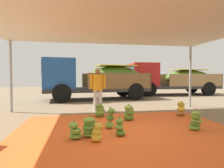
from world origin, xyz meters
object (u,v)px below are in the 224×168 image
at_px(banana_bunch_5, 120,128).
at_px(banana_bunch_7, 90,128).
at_px(banana_bunch_8, 100,111).
at_px(cargo_truck_far, 170,79).
at_px(banana_bunch_4, 110,119).
at_px(banana_bunch_0, 97,133).
at_px(banana_bunch_1, 75,131).
at_px(banana_bunch_2, 181,109).
at_px(banana_bunch_6, 196,121).
at_px(cargo_truck_main, 95,79).
at_px(banana_bunch_3, 129,113).
at_px(worker_0, 98,86).

bearing_deg(banana_bunch_5, banana_bunch_7, 175.36).
distance_m(banana_bunch_5, banana_bunch_8, 2.15).
bearing_deg(cargo_truck_far, banana_bunch_4, -125.37).
distance_m(banana_bunch_0, banana_bunch_7, 0.38).
xyz_separation_m(banana_bunch_5, cargo_truck_far, (6.09, 9.39, 1.04)).
distance_m(banana_bunch_4, cargo_truck_far, 10.78).
xyz_separation_m(banana_bunch_1, banana_bunch_8, (0.79, 2.21, 0.03)).
height_order(banana_bunch_2, banana_bunch_4, banana_bunch_4).
bearing_deg(banana_bunch_6, banana_bunch_8, 137.52).
height_order(banana_bunch_6, cargo_truck_main, cargo_truck_main).
distance_m(banana_bunch_3, banana_bunch_6, 1.92).
bearing_deg(banana_bunch_5, banana_bunch_0, -151.36).
distance_m(banana_bunch_0, banana_bunch_3, 2.10).
height_order(banana_bunch_4, banana_bunch_5, banana_bunch_4).
relative_size(banana_bunch_4, cargo_truck_main, 0.09).
bearing_deg(banana_bunch_2, worker_0, 153.88).
bearing_deg(cargo_truck_main, banana_bunch_2, -65.22).
height_order(banana_bunch_1, banana_bunch_8, banana_bunch_8).
relative_size(banana_bunch_8, cargo_truck_main, 0.07).
xyz_separation_m(banana_bunch_8, cargo_truck_far, (6.32, 7.26, 1.03)).
bearing_deg(banana_bunch_7, worker_0, 80.83).
height_order(banana_bunch_4, worker_0, worker_0).
relative_size(cargo_truck_main, cargo_truck_far, 0.96).
distance_m(banana_bunch_0, banana_bunch_5, 0.63).
height_order(banana_bunch_0, banana_bunch_2, banana_bunch_2).
xyz_separation_m(banana_bunch_5, worker_0, (-0.18, 3.20, 0.80)).
distance_m(banana_bunch_3, cargo_truck_far, 9.70).
xyz_separation_m(banana_bunch_7, worker_0, (0.51, 3.14, 0.78)).
distance_m(banana_bunch_6, cargo_truck_far, 10.20).
bearing_deg(banana_bunch_7, banana_bunch_0, -68.92).
bearing_deg(banana_bunch_1, banana_bunch_7, 22.46).
bearing_deg(cargo_truck_far, banana_bunch_2, -114.83).
distance_m(banana_bunch_6, banana_bunch_7, 2.68).
bearing_deg(banana_bunch_4, cargo_truck_main, 88.54).
relative_size(banana_bunch_2, banana_bunch_8, 1.08).
distance_m(banana_bunch_2, cargo_truck_far, 8.39).
relative_size(banana_bunch_4, banana_bunch_7, 1.15).
bearing_deg(banana_bunch_3, banana_bunch_8, 140.51).
bearing_deg(cargo_truck_far, banana_bunch_3, -124.60).
bearing_deg(banana_bunch_7, banana_bunch_1, -157.54).
height_order(banana_bunch_1, banana_bunch_3, banana_bunch_3).
xyz_separation_m(banana_bunch_0, cargo_truck_far, (6.65, 9.69, 1.04)).
relative_size(banana_bunch_4, banana_bunch_8, 1.22).
bearing_deg(banana_bunch_3, cargo_truck_main, 95.42).
xyz_separation_m(banana_bunch_2, cargo_truck_main, (-2.54, 5.51, 1.04)).
relative_size(banana_bunch_2, banana_bunch_7, 1.02).
bearing_deg(banana_bunch_8, banana_bunch_6, -42.48).
bearing_deg(banana_bunch_5, banana_bunch_2, 35.22).
xyz_separation_m(banana_bunch_7, cargo_truck_main, (0.74, 7.29, 1.05)).
bearing_deg(banana_bunch_6, cargo_truck_far, 66.17).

